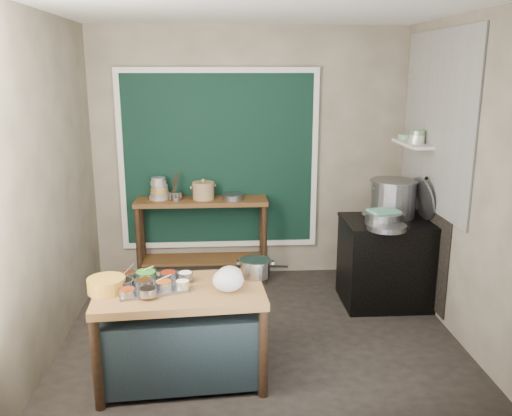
{
  "coord_description": "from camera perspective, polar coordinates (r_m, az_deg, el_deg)",
  "views": [
    {
      "loc": [
        -0.33,
        -4.54,
        2.34
      ],
      "look_at": [
        -0.01,
        0.25,
        1.1
      ],
      "focal_mm": 38.0,
      "sensor_mm": 36.0,
      "label": 1
    }
  ],
  "objects": [
    {
      "name": "steamer",
      "position": [
        5.38,
        13.26,
        -1.04
      ],
      "size": [
        0.4,
        0.4,
        0.12
      ],
      "primitive_type": null,
      "rotation": [
        0.0,
        0.0,
        -0.07
      ],
      "color": "gray",
      "rests_on": "stove_top"
    },
    {
      "name": "stove_top",
      "position": [
        5.56,
        13.95,
        -1.39
      ],
      "size": [
        0.92,
        0.69,
        0.03
      ],
      "primitive_type": "cube",
      "color": "black",
      "rests_on": "stove_block"
    },
    {
      "name": "pot_lid",
      "position": [
        5.62,
        17.16,
        0.97
      ],
      "size": [
        0.16,
        0.45,
        0.43
      ],
      "primitive_type": "cylinder",
      "rotation": [
        0.0,
        1.36,
        0.12
      ],
      "color": "gray",
      "rests_on": "stove_top"
    },
    {
      "name": "prep_table",
      "position": [
        4.29,
        -7.84,
        -13.03
      ],
      "size": [
        1.3,
        0.8,
        0.75
      ],
      "primitive_type": "cube",
      "rotation": [
        0.0,
        0.0,
        0.07
      ],
      "color": "brown",
      "rests_on": "floor"
    },
    {
      "name": "bowl_stack",
      "position": [
        6.03,
        -10.16,
        1.9
      ],
      "size": [
        0.22,
        0.22,
        0.25
      ],
      "color": "tan",
      "rests_on": "back_counter"
    },
    {
      "name": "wide_bowl",
      "position": [
        5.94,
        -2.42,
        1.16
      ],
      "size": [
        0.27,
        0.27,
        0.06
      ],
      "primitive_type": "cylinder",
      "rotation": [
        0.0,
        0.0,
        0.21
      ],
      "color": "gray",
      "rests_on": "back_counter"
    },
    {
      "name": "yellow_basin",
      "position": [
        4.16,
        -15.46,
        -7.81
      ],
      "size": [
        0.36,
        0.36,
        0.11
      ],
      "primitive_type": "cylinder",
      "rotation": [
        0.0,
        0.0,
        0.35
      ],
      "color": "#C27838",
      "rests_on": "prep_table"
    },
    {
      "name": "tile_panel",
      "position": [
        5.52,
        18.43,
        8.6
      ],
      "size": [
        0.02,
        1.7,
        1.7
      ],
      "primitive_type": "cube",
      "color": "#B2B2AA",
      "rests_on": "right_wall"
    },
    {
      "name": "curtain_frame",
      "position": [
        6.09,
        -3.93,
        5.03
      ],
      "size": [
        2.22,
        0.03,
        2.02
      ],
      "primitive_type": null,
      "color": "beige",
      "rests_on": "back_wall"
    },
    {
      "name": "stock_pot",
      "position": [
        5.66,
        14.23,
        0.99
      ],
      "size": [
        0.61,
        0.61,
        0.38
      ],
      "primitive_type": null,
      "rotation": [
        0.0,
        0.0,
        0.32
      ],
      "color": "gray",
      "rests_on": "stove_top"
    },
    {
      "name": "ceiling",
      "position": [
        4.58,
        0.4,
        20.3
      ],
      "size": [
        3.5,
        3.0,
        0.02
      ],
      "primitive_type": "cube",
      "color": "gray",
      "rests_on": "back_wall"
    },
    {
      "name": "utensil_cup",
      "position": [
        5.99,
        -8.43,
        1.29
      ],
      "size": [
        0.17,
        0.17,
        0.09
      ],
      "primitive_type": "cylinder",
      "rotation": [
        0.0,
        0.0,
        -0.13
      ],
      "color": "gray",
      "rests_on": "back_counter"
    },
    {
      "name": "wall_shelf",
      "position": [
        5.79,
        16.17,
        6.51
      ],
      "size": [
        0.22,
        0.7,
        0.03
      ],
      "primitive_type": "cube",
      "color": "beige",
      "rests_on": "right_wall"
    },
    {
      "name": "soot_patch",
      "position": [
        5.83,
        17.22,
        -2.6
      ],
      "size": [
        0.01,
        1.3,
        1.3
      ],
      "primitive_type": "cube",
      "color": "black",
      "rests_on": "right_wall"
    },
    {
      "name": "right_wall",
      "position": [
        5.09,
        20.57,
        2.84
      ],
      "size": [
        0.02,
        3.0,
        2.8
      ],
      "primitive_type": "cube",
      "color": "gray",
      "rests_on": "floor"
    },
    {
      "name": "left_wall",
      "position": [
        4.86,
        -20.84,
        2.3
      ],
      "size": [
        0.02,
        3.0,
        2.8
      ],
      "primitive_type": "cube",
      "color": "gray",
      "rests_on": "floor"
    },
    {
      "name": "shelf_bowl_green",
      "position": [
        6.0,
        15.45,
        7.23
      ],
      "size": [
        0.19,
        0.19,
        0.05
      ],
      "primitive_type": "cylinder",
      "rotation": [
        0.0,
        0.0,
        -0.29
      ],
      "color": "gray",
      "rests_on": "wall_shelf"
    },
    {
      "name": "condiment_bowls",
      "position": [
        4.16,
        -11.28,
        -7.58
      ],
      "size": [
        0.58,
        0.45,
        0.07
      ],
      "color": "gray",
      "rests_on": "condiment_tray"
    },
    {
      "name": "back_counter",
      "position": [
        6.12,
        -5.66,
        -3.39
      ],
      "size": [
        1.45,
        0.4,
        0.95
      ],
      "primitive_type": "cube",
      "color": "#513217",
      "rests_on": "floor"
    },
    {
      "name": "shelf_bowl_stack",
      "position": [
        5.69,
        16.52,
        7.14
      ],
      "size": [
        0.16,
        0.16,
        0.13
      ],
      "color": "silver",
      "rests_on": "wall_shelf"
    },
    {
      "name": "plastic_bag_a",
      "position": [
        4.02,
        -2.95,
        -7.59
      ],
      "size": [
        0.28,
        0.26,
        0.17
      ],
      "primitive_type": "ellipsoid",
      "rotation": [
        0.0,
        0.0,
        0.3
      ],
      "color": "white",
      "rests_on": "prep_table"
    },
    {
      "name": "plastic_bag_b",
      "position": [
        4.15,
        -2.79,
        -7.08
      ],
      "size": [
        0.24,
        0.23,
        0.14
      ],
      "primitive_type": "ellipsoid",
      "rotation": [
        0.0,
        0.0,
        0.42
      ],
      "color": "white",
      "rests_on": "prep_table"
    },
    {
      "name": "ceramic_crock",
      "position": [
        5.97,
        -5.56,
        1.74
      ],
      "size": [
        0.33,
        0.33,
        0.17
      ],
      "primitive_type": null,
      "rotation": [
        0.0,
        0.0,
        0.37
      ],
      "color": "#8C6F4C",
      "rests_on": "back_counter"
    },
    {
      "name": "saucepan",
      "position": [
        4.3,
        -0.08,
        -6.33
      ],
      "size": [
        0.28,
        0.28,
        0.14
      ],
      "primitive_type": null,
      "rotation": [
        0.0,
        0.0,
        -0.1
      ],
      "color": "gray",
      "rests_on": "prep_table"
    },
    {
      "name": "curtain_panel",
      "position": [
        6.09,
        -3.93,
        5.04
      ],
      "size": [
        2.1,
        0.02,
        1.9
      ],
      "primitive_type": "cube",
      "color": "black",
      "rests_on": "back_wall"
    },
    {
      "name": "floor",
      "position": [
        5.13,
        0.34,
        -12.87
      ],
      "size": [
        3.5,
        3.0,
        0.02
      ],
      "primitive_type": "cube",
      "color": "#2B2521",
      "rests_on": "ground"
    },
    {
      "name": "condiment_tray",
      "position": [
        4.16,
        -10.98,
        -8.18
      ],
      "size": [
        0.57,
        0.48,
        0.02
      ],
      "primitive_type": "cube",
      "rotation": [
        0.0,
        0.0,
        0.28
      ],
      "color": "gray",
      "rests_on": "prep_table"
    },
    {
      "name": "shallow_pan",
      "position": [
        5.23,
        13.59,
        -1.95
      ],
      "size": [
        0.38,
        0.38,
        0.05
      ],
      "primitive_type": "cylinder",
      "rotation": [
        0.0,
        0.0,
        -0.03
      ],
      "color": "gray",
      "rests_on": "stove_top"
    },
    {
      "name": "stove_block",
      "position": [
        5.7,
        13.68,
        -5.66
      ],
      "size": [
        0.9,
        0.68,
        0.85
      ],
      "primitive_type": "cube",
      "color": "black",
      "rests_on": "floor"
    },
    {
      "name": "green_cloth",
      "position": [
        5.36,
        13.3,
        -0.31
      ],
      "size": [
        0.31,
        0.26,
        0.02
      ],
      "primitive_type": "cube",
      "rotation": [
        0.0,
        0.0,
        0.25
      ],
      "color": "#5CA482",
      "rests_on": "steamer"
    },
    {
      "name": "back_wall",
      "position": [
        6.14,
        -0.65,
        5.61
      ],
      "size": [
        3.5,
        0.02,
        2.8
      ],
      "primitive_type": "cube",
      "color": "gray",
      "rests_on": "floor"
    }
  ]
}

